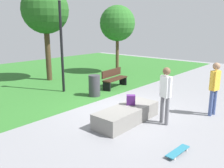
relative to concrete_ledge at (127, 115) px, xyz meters
name	(u,v)px	position (x,y,z in m)	size (l,w,h in m)	color
ground_plane	(120,108)	(0.84, 0.95, -0.24)	(28.00, 28.00, 0.00)	gray
grass_lawn	(18,79)	(0.84, 8.58, -0.24)	(26.60, 12.74, 0.01)	#2D6B28
concrete_ledge	(127,115)	(0.00, 0.00, 0.00)	(2.38, 0.87, 0.48)	gray
backpack_on_ledge	(131,100)	(0.30, 0.08, 0.40)	(0.28, 0.20, 0.32)	#4C1E66
skater_performing_trick	(215,85)	(2.37, -1.84, 0.83)	(0.42, 0.27, 1.81)	#3F5184
skater_watching	(166,91)	(0.64, -0.96, 0.81)	(0.29, 0.41, 1.78)	slate
skateboard_by_ledge	(178,151)	(-0.76, -2.11, -0.18)	(0.81, 0.26, 0.08)	teal
park_bench_by_oak	(114,78)	(3.05, 3.14, 0.24)	(1.64, 0.66, 0.91)	#331E14
tree_broad_elm	(45,11)	(1.96, 7.03, 3.54)	(2.51, 2.51, 5.07)	#42301E
tree_tall_oak	(117,24)	(6.12, 5.48, 2.90)	(2.22, 2.22, 4.27)	#4C3823
lamp_post	(61,35)	(0.95, 4.43, 2.37)	(0.28, 0.28, 4.30)	black
trash_bin	(94,86)	(1.37, 2.83, 0.22)	(0.50, 0.50, 0.93)	#333338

